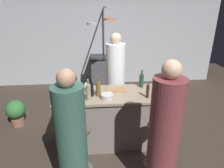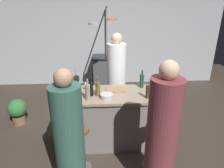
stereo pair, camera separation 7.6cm
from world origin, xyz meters
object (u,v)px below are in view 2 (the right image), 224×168
(cutting_board, at_px, (116,89))
(mixing_bowl_steel, at_px, (107,96))
(bar_stool_right, at_px, (154,145))
(wine_bottle_white, at_px, (88,92))
(wine_glass_near_left_guest, at_px, (63,84))
(chef, at_px, (116,80))
(potted_plant, at_px, (17,110))
(wine_glass_by_chef, at_px, (158,85))
(bar_stool_left, at_px, (80,148))
(wine_bottle_red, at_px, (74,92))
(guest_right, at_px, (162,138))
(wine_bottle_amber, at_px, (98,88))
(pepper_mill, at_px, (147,92))
(guest_left, at_px, (69,142))
(mixing_bowl_wooden, at_px, (75,88))
(stove_range, at_px, (107,72))
(wine_bottle_green, at_px, (142,81))
(wine_glass_near_right_guest, at_px, (86,84))
(wine_bottle_dark, at_px, (91,89))

(cutting_board, xyz_separation_m, mixing_bowl_steel, (-0.16, -0.30, 0.02))
(bar_stool_right, bearing_deg, wine_bottle_white, 155.33)
(wine_bottle_white, xyz_separation_m, wine_glass_near_left_guest, (-0.42, 0.40, -0.02))
(chef, relative_size, potted_plant, 3.33)
(potted_plant, height_order, wine_bottle_white, wine_bottle_white)
(cutting_board, height_order, wine_glass_by_chef, wine_glass_by_chef)
(bar_stool_left, relative_size, wine_glass_by_chef, 4.66)
(wine_glass_near_left_guest, bearing_deg, bar_stool_left, -69.15)
(bar_stool_right, relative_size, cutting_board, 2.12)
(wine_glass_near_left_guest, height_order, mixing_bowl_steel, wine_glass_near_left_guest)
(wine_bottle_red, xyz_separation_m, wine_glass_near_left_guest, (-0.22, 0.38, -0.02))
(guest_right, relative_size, wine_glass_by_chef, 11.70)
(wine_bottle_amber, height_order, mixing_bowl_steel, wine_bottle_amber)
(bar_stool_right, xyz_separation_m, pepper_mill, (-0.03, 0.43, 0.63))
(chef, height_order, guest_left, chef)
(guest_right, relative_size, pepper_mill, 8.14)
(bar_stool_left, bearing_deg, wine_bottle_amber, 65.57)
(wine_bottle_red, bearing_deg, bar_stool_right, -21.24)
(wine_bottle_red, height_order, wine_glass_near_left_guest, wine_bottle_red)
(pepper_mill, bearing_deg, mixing_bowl_steel, 177.48)
(guest_left, distance_m, wine_glass_by_chef, 1.67)
(wine_glass_near_left_guest, bearing_deg, mixing_bowl_wooden, -7.36)
(guest_right, bearing_deg, mixing_bowl_steel, 125.34)
(wine_bottle_red, bearing_deg, guest_right, -37.53)
(stove_range, height_order, mixing_bowl_steel, mixing_bowl_steel)
(guest_right, bearing_deg, wine_bottle_green, 89.84)
(guest_left, bearing_deg, mixing_bowl_steel, 60.97)
(guest_left, bearing_deg, cutting_board, 61.08)
(wine_bottle_green, bearing_deg, mixing_bowl_steel, -146.46)
(stove_range, distance_m, pepper_mill, 2.75)
(wine_bottle_amber, bearing_deg, bar_stool_left, -114.43)
(wine_glass_near_left_guest, distance_m, wine_glass_near_right_guest, 0.37)
(potted_plant, relative_size, wine_bottle_red, 1.59)
(chef, relative_size, pepper_mill, 8.23)
(bar_stool_right, bearing_deg, chef, 106.01)
(wine_bottle_red, relative_size, wine_glass_by_chef, 2.24)
(guest_right, relative_size, mixing_bowl_wooden, 9.00)
(stove_range, height_order, pepper_mill, pepper_mill)
(wine_bottle_red, distance_m, mixing_bowl_steel, 0.49)
(wine_bottle_white, relative_size, wine_glass_near_left_guest, 2.22)
(potted_plant, distance_m, wine_glass_by_chef, 2.72)
(wine_bottle_amber, bearing_deg, wine_bottle_dark, 178.10)
(wine_glass_near_right_guest, bearing_deg, wine_bottle_amber, -49.67)
(mixing_bowl_steel, bearing_deg, chef, 77.37)
(stove_range, distance_m, wine_bottle_amber, 2.59)
(mixing_bowl_wooden, bearing_deg, wine_glass_near_left_guest, 172.64)
(wine_bottle_green, bearing_deg, pepper_mill, -89.89)
(wine_bottle_green, distance_m, wine_bottle_dark, 0.89)
(wine_bottle_green, bearing_deg, guest_right, -90.16)
(stove_range, xyz_separation_m, wine_bottle_green, (0.51, -2.22, 0.57))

